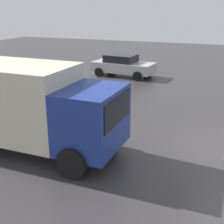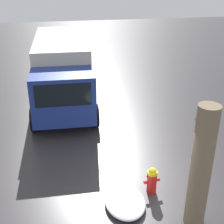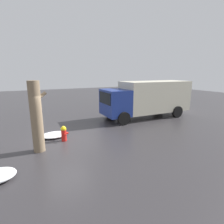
{
  "view_description": "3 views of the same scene",
  "coord_description": "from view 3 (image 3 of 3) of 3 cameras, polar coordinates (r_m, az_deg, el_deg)",
  "views": [
    {
      "loc": [
        0.5,
        10.05,
        4.55
      ],
      "look_at": [
        4.07,
        0.75,
        1.12
      ],
      "focal_mm": 50.0,
      "sensor_mm": 36.0,
      "label": 1
    },
    {
      "loc": [
        -6.63,
        2.29,
        5.74
      ],
      "look_at": [
        2.96,
        0.59,
        1.14
      ],
      "focal_mm": 50.0,
      "sensor_mm": 36.0,
      "label": 2
    },
    {
      "loc": [
        -1.6,
        -8.72,
        3.46
      ],
      "look_at": [
        3.03,
        0.51,
        1.12
      ],
      "focal_mm": 28.0,
      "sensor_mm": 36.0,
      "label": 3
    }
  ],
  "objects": [
    {
      "name": "delivery_truck",
      "position": [
        13.97,
        11.61,
        4.63
      ],
      "size": [
        7.12,
        2.7,
        2.8
      ],
      "rotation": [
        0.0,
        0.0,
        1.55
      ],
      "color": "navy",
      "rests_on": "ground_plane"
    },
    {
      "name": "ground_plane",
      "position": [
        9.52,
        -15.32,
        -9.03
      ],
      "size": [
        60.0,
        60.0,
        0.0
      ],
      "primitive_type": "plane",
      "color": "#333033"
    },
    {
      "name": "tree_trunk",
      "position": [
        8.24,
        -23.42,
        -1.48
      ],
      "size": [
        0.75,
        0.49,
        3.14
      ],
      "color": "#7F6B51",
      "rests_on": "ground_plane"
    },
    {
      "name": "snow_pile_curbside",
      "position": [
        10.2,
        -18.36,
        -7.09
      ],
      "size": [
        1.46,
        1.06,
        0.22
      ],
      "color": "white",
      "rests_on": "ground_plane"
    },
    {
      "name": "fire_hydrant",
      "position": [
        9.38,
        -15.45,
        -6.7
      ],
      "size": [
        0.38,
        0.47,
        0.8
      ],
      "rotation": [
        0.0,
        0.0,
        0.15
      ],
      "color": "red",
      "rests_on": "ground_plane"
    }
  ]
}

